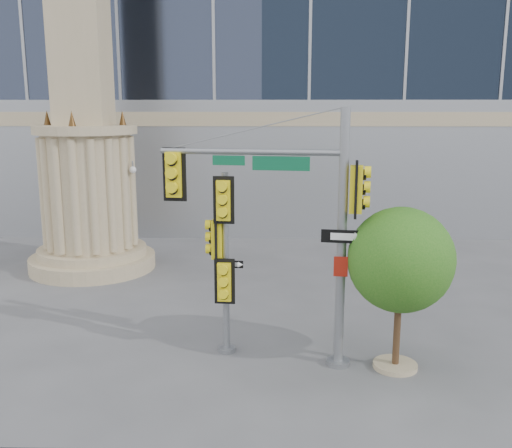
{
  "coord_description": "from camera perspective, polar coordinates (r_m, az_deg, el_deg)",
  "views": [
    {
      "loc": [
        0.29,
        -10.68,
        5.72
      ],
      "look_at": [
        0.02,
        2.0,
        3.1
      ],
      "focal_mm": 40.0,
      "sensor_mm": 36.0,
      "label": 1
    }
  ],
  "objects": [
    {
      "name": "main_signal_pole",
      "position": [
        12.37,
        3.87,
        1.51
      ],
      "size": [
        4.4,
        1.04,
        5.72
      ],
      "rotation": [
        0.0,
        0.0,
        -0.15
      ],
      "color": "slate",
      "rests_on": "ground"
    },
    {
      "name": "secondary_signal_pole",
      "position": [
        13.03,
        -3.32,
        -2.6
      ],
      "size": [
        0.74,
        0.58,
        4.28
      ],
      "rotation": [
        0.0,
        0.0,
        -0.08
      ],
      "color": "slate",
      "rests_on": "ground"
    },
    {
      "name": "ground",
      "position": [
        12.12,
        -0.29,
        -16.51
      ],
      "size": [
        120.0,
        120.0,
        0.0
      ],
      "primitive_type": "plane",
      "color": "#545456",
      "rests_on": "ground"
    },
    {
      "name": "monument",
      "position": [
        20.66,
        -16.79,
        10.61
      ],
      "size": [
        4.4,
        4.4,
        16.6
      ],
      "color": "tan",
      "rests_on": "ground"
    },
    {
      "name": "street_tree",
      "position": [
        12.69,
        14.43,
        -3.9
      ],
      "size": [
        2.34,
        2.28,
        3.64
      ],
      "color": "tan",
      "rests_on": "ground"
    }
  ]
}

